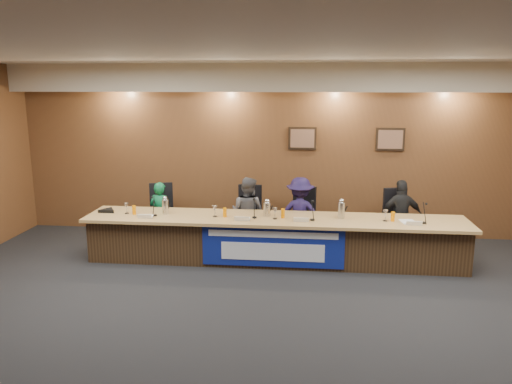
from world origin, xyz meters
TOP-DOWN VIEW (x-y plane):
  - floor at (0.00, 0.00)m, footprint 10.00×10.00m
  - ceiling at (0.00, 0.00)m, footprint 10.00×8.00m
  - wall_back at (0.00, 4.00)m, footprint 10.00×0.04m
  - soffit at (0.00, 3.75)m, footprint 10.00×0.50m
  - dais_body at (0.00, 2.40)m, footprint 6.00×0.80m
  - dais_top at (0.00, 2.35)m, footprint 6.10×0.95m
  - banner at (0.00, 1.99)m, footprint 2.20×0.02m
  - banner_text_upper at (0.00, 1.97)m, footprint 2.00×0.01m
  - banner_text_lower at (0.00, 1.97)m, footprint 1.60×0.01m
  - wall_photo_left at (0.40, 3.97)m, footprint 0.52×0.04m
  - wall_photo_right at (2.00, 3.97)m, footprint 0.52×0.04m
  - panelist_a at (-2.08, 3.03)m, footprint 0.47×0.37m
  - panelist_b at (-0.52, 3.03)m, footprint 0.75×0.66m
  - panelist_c at (0.40, 3.03)m, footprint 0.86×0.52m
  - panelist_d at (2.10, 3.03)m, footprint 0.78×0.41m
  - office_chair_a at (-2.08, 3.13)m, footprint 0.61×0.61m
  - office_chair_b at (-0.52, 3.13)m, footprint 0.49×0.49m
  - office_chair_c at (0.40, 3.13)m, footprint 0.61×0.61m
  - office_chair_d at (2.10, 3.13)m, footprint 0.60×0.60m
  - nameplate_a at (-2.04, 2.06)m, footprint 0.24×0.08m
  - microphone_a at (-1.94, 2.25)m, footprint 0.07×0.07m
  - juice_glass_a at (-2.30, 2.30)m, footprint 0.06×0.06m
  - water_glass_a at (-2.44, 2.33)m, footprint 0.08×0.08m
  - nameplate_b at (-0.49, 2.08)m, footprint 0.24×0.08m
  - microphone_b at (-0.31, 2.28)m, footprint 0.07×0.07m
  - juice_glass_b at (-0.79, 2.30)m, footprint 0.06×0.06m
  - water_glass_b at (-0.96, 2.30)m, footprint 0.08×0.08m
  - nameplate_c at (0.43, 2.12)m, footprint 0.24×0.08m
  - microphone_c at (0.60, 2.24)m, footprint 0.07×0.07m
  - juice_glass_c at (0.13, 2.34)m, footprint 0.06×0.06m
  - water_glass_c at (0.01, 2.27)m, footprint 0.08×0.08m
  - nameplate_d at (2.13, 2.10)m, footprint 0.24×0.08m
  - microphone_d at (2.30, 2.25)m, footprint 0.07×0.07m
  - juice_glass_d at (1.84, 2.32)m, footprint 0.06×0.06m
  - water_glass_d at (1.73, 2.32)m, footprint 0.08×0.08m
  - carafe_left at (-1.80, 2.39)m, footprint 0.11×0.11m
  - carafe_mid at (-0.13, 2.43)m, footprint 0.12×0.12m
  - carafe_right at (1.06, 2.41)m, footprint 0.11×0.11m
  - speakerphone at (-2.79, 2.41)m, footprint 0.32×0.32m
  - paper_stack at (2.08, 2.30)m, footprint 0.26×0.33m

SIDE VIEW (x-z plane):
  - floor at x=0.00m, z-range 0.00..0.00m
  - banner_text_lower at x=0.00m, z-range 0.16..0.44m
  - dais_body at x=0.00m, z-range 0.00..0.70m
  - banner at x=0.00m, z-range 0.05..0.71m
  - office_chair_a at x=-2.08m, z-range 0.44..0.52m
  - office_chair_b at x=-0.52m, z-range 0.44..0.52m
  - office_chair_c at x=0.40m, z-range 0.44..0.52m
  - office_chair_d at x=2.10m, z-range 0.44..0.52m
  - panelist_a at x=-2.08m, z-range 0.00..1.15m
  - banner_text_upper at x=0.00m, z-range 0.53..0.63m
  - panelist_b at x=-0.52m, z-range 0.00..1.27m
  - panelist_d at x=2.10m, z-range 0.00..1.27m
  - panelist_c at x=0.40m, z-range 0.00..1.28m
  - dais_top at x=0.00m, z-range 0.70..0.75m
  - paper_stack at x=2.08m, z-range 0.75..0.76m
  - microphone_a at x=-1.94m, z-range 0.75..0.77m
  - microphone_b at x=-0.31m, z-range 0.75..0.77m
  - microphone_c at x=0.60m, z-range 0.75..0.77m
  - microphone_d at x=2.30m, z-range 0.75..0.77m
  - speakerphone at x=-2.79m, z-range 0.75..0.80m
  - nameplate_a at x=-2.04m, z-range 0.74..0.85m
  - nameplate_b at x=-0.49m, z-range 0.74..0.85m
  - nameplate_c at x=0.43m, z-range 0.74..0.85m
  - nameplate_d at x=2.13m, z-range 0.74..0.85m
  - juice_glass_a at x=-2.30m, z-range 0.75..0.90m
  - juice_glass_b at x=-0.79m, z-range 0.75..0.90m
  - juice_glass_c at x=0.13m, z-range 0.75..0.90m
  - juice_glass_d at x=1.84m, z-range 0.75..0.90m
  - water_glass_a at x=-2.44m, z-range 0.75..0.93m
  - water_glass_b at x=-0.96m, z-range 0.75..0.93m
  - water_glass_c at x=0.01m, z-range 0.75..0.93m
  - water_glass_d at x=1.73m, z-range 0.75..0.93m
  - carafe_mid at x=-0.13m, z-range 0.75..0.97m
  - carafe_left at x=-1.80m, z-range 0.75..0.99m
  - carafe_right at x=1.06m, z-range 0.75..1.01m
  - wall_back at x=0.00m, z-range 0.00..3.20m
  - wall_photo_left at x=0.40m, z-range 1.64..2.06m
  - wall_photo_right at x=2.00m, z-range 1.64..2.06m
  - soffit at x=0.00m, z-range 2.70..3.20m
  - ceiling at x=0.00m, z-range 3.18..3.22m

